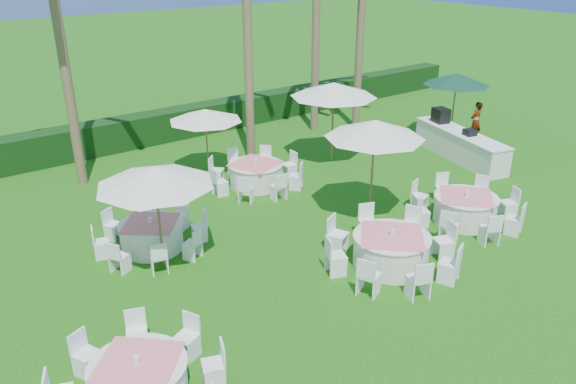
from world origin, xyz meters
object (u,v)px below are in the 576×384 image
(banquet_table_b, at_px, (391,250))
(umbrella_b, at_px, (375,129))
(umbrella_a, at_px, (155,176))
(umbrella_green, at_px, (457,79))
(staff_person, at_px, (476,121))
(banquet_table_c, at_px, (465,208))
(banquet_table_a, at_px, (139,380))
(banquet_table_e, at_px, (256,174))
(umbrella_c, at_px, (205,115))
(banquet_table_d, at_px, (152,235))
(buffet_table, at_px, (459,144))
(umbrella_d, at_px, (334,90))

(banquet_table_b, height_order, umbrella_b, umbrella_b)
(banquet_table_b, bearing_deg, umbrella_a, 143.00)
(umbrella_green, bearing_deg, staff_person, -57.82)
(banquet_table_c, bearing_deg, banquet_table_b, -173.06)
(banquet_table_a, relative_size, banquet_table_e, 0.94)
(umbrella_c, bearing_deg, banquet_table_d, -135.41)
(umbrella_green, distance_m, buffet_table, 3.13)
(umbrella_a, xyz_separation_m, buffet_table, (12.31, 0.48, -1.84))
(banquet_table_a, bearing_deg, umbrella_a, 59.72)
(banquet_table_b, xyz_separation_m, umbrella_green, (9.53, 5.66, 2.01))
(banquet_table_e, relative_size, umbrella_d, 1.00)
(banquet_table_d, distance_m, umbrella_c, 5.66)
(banquet_table_a, height_order, staff_person, staff_person)
(buffet_table, bearing_deg, banquet_table_d, 177.74)
(umbrella_c, bearing_deg, buffet_table, -27.15)
(banquet_table_b, distance_m, umbrella_b, 3.56)
(banquet_table_c, bearing_deg, banquet_table_a, -174.82)
(banquet_table_e, distance_m, umbrella_c, 2.66)
(umbrella_b, bearing_deg, umbrella_a, 169.44)
(banquet_table_b, xyz_separation_m, umbrella_b, (1.53, 2.29, 2.26))
(banquet_table_d, bearing_deg, umbrella_a, -98.79)
(umbrella_green, bearing_deg, banquet_table_c, -139.00)
(banquet_table_c, xyz_separation_m, umbrella_d, (0.23, 6.12, 2.26))
(umbrella_green, bearing_deg, banquet_table_a, -159.35)
(umbrella_d, bearing_deg, umbrella_a, -159.33)
(banquet_table_d, distance_m, umbrella_b, 6.70)
(banquet_table_b, bearing_deg, umbrella_b, 56.23)
(banquet_table_d, bearing_deg, banquet_table_e, 22.39)
(umbrella_green, bearing_deg, umbrella_a, -170.98)
(umbrella_b, height_order, staff_person, umbrella_b)
(banquet_table_a, xyz_separation_m, umbrella_c, (6.29, 8.69, 1.72))
(banquet_table_d, distance_m, umbrella_a, 2.24)
(banquet_table_d, height_order, umbrella_d, umbrella_d)
(staff_person, bearing_deg, umbrella_b, 15.44)
(umbrella_b, relative_size, buffet_table, 0.65)
(umbrella_b, bearing_deg, banquet_table_b, -123.77)
(umbrella_a, distance_m, umbrella_b, 6.19)
(banquet_table_c, relative_size, umbrella_c, 1.25)
(umbrella_c, bearing_deg, banquet_table_c, -62.29)
(banquet_table_a, distance_m, banquet_table_c, 10.40)
(umbrella_c, distance_m, umbrella_green, 10.40)
(staff_person, bearing_deg, umbrella_d, -16.43)
(staff_person, bearing_deg, banquet_table_e, -9.50)
(banquet_table_d, relative_size, umbrella_green, 1.08)
(banquet_table_d, height_order, umbrella_green, umbrella_green)
(umbrella_green, relative_size, buffet_table, 0.59)
(banquet_table_a, xyz_separation_m, umbrella_b, (8.37, 2.80, 2.30))
(banquet_table_b, relative_size, umbrella_d, 1.05)
(umbrella_d, xyz_separation_m, buffet_table, (4.02, -2.64, -2.13))
(banquet_table_c, xyz_separation_m, staff_person, (6.52, 4.43, 0.38))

